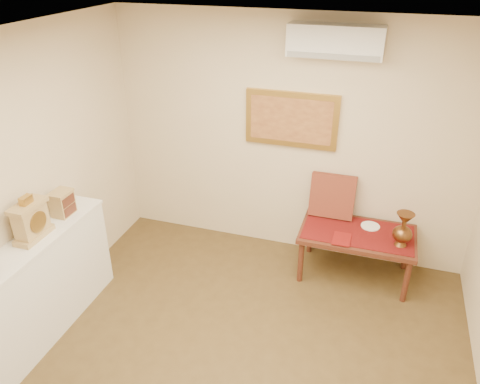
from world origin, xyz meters
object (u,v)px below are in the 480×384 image
at_px(mantel_clock, 31,220).
at_px(wooden_chest, 62,203).
at_px(low_table, 357,237).
at_px(brass_urn_tall, 404,226).
at_px(display_ledge, 29,298).

bearing_deg(mantel_clock, wooden_chest, 90.24).
xyz_separation_m(mantel_clock, low_table, (2.68, 1.64, -0.67)).
xyz_separation_m(mantel_clock, wooden_chest, (-0.00, 0.42, -0.05)).
distance_m(brass_urn_tall, low_table, 0.53).
bearing_deg(wooden_chest, display_ledge, -89.80).
relative_size(brass_urn_tall, low_table, 0.37).
bearing_deg(wooden_chest, brass_urn_tall, 19.66).
height_order(mantel_clock, wooden_chest, mantel_clock).
relative_size(brass_urn_tall, mantel_clock, 1.08).
height_order(brass_urn_tall, display_ledge, brass_urn_tall).
bearing_deg(display_ledge, wooden_chest, 90.20).
bearing_deg(display_ledge, brass_urn_tall, 29.62).
bearing_deg(display_ledge, low_table, 35.10).
bearing_deg(brass_urn_tall, display_ledge, -150.38).
xyz_separation_m(brass_urn_tall, mantel_clock, (-3.11, -1.53, 0.37)).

